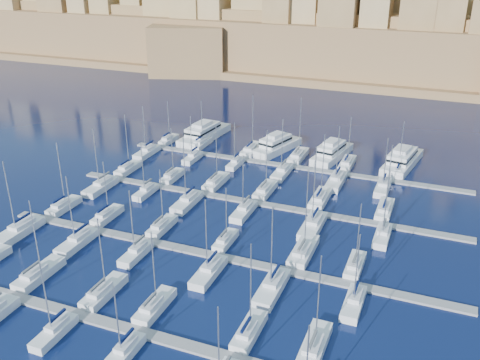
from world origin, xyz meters
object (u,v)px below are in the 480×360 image
at_px(motor_yacht_b, 277,145).
at_px(motor_yacht_c, 332,152).
at_px(motor_yacht_a, 204,133).
at_px(motor_yacht_d, 402,160).
at_px(sailboat_2, 104,292).
at_px(sailboat_4, 249,331).

distance_m(motor_yacht_b, motor_yacht_c, 14.48).
distance_m(motor_yacht_a, motor_yacht_c, 36.21).
distance_m(motor_yacht_a, motor_yacht_b, 21.76).
bearing_deg(motor_yacht_d, motor_yacht_c, -176.61).
height_order(sailboat_2, motor_yacht_b, sailboat_2).
distance_m(sailboat_2, motor_yacht_a, 73.53).
bearing_deg(motor_yacht_b, motor_yacht_a, 175.44).
height_order(motor_yacht_a, motor_yacht_b, same).
bearing_deg(motor_yacht_c, motor_yacht_a, 177.39).
height_order(motor_yacht_a, motor_yacht_d, same).
bearing_deg(sailboat_2, sailboat_4, -0.78).
relative_size(sailboat_2, sailboat_4, 0.93).
height_order(sailboat_4, motor_yacht_d, sailboat_4).
bearing_deg(sailboat_4, motor_yacht_a, 119.51).
bearing_deg(motor_yacht_a, sailboat_4, -60.49).
bearing_deg(motor_yacht_d, sailboat_4, -99.93).
xyz_separation_m(sailboat_2, motor_yacht_d, (36.27, 70.91, 0.99)).
relative_size(sailboat_2, motor_yacht_c, 0.79).
xyz_separation_m(motor_yacht_b, motor_yacht_d, (31.47, 1.09, 0.00)).
bearing_deg(motor_yacht_a, sailboat_2, -76.72).
relative_size(sailboat_4, motor_yacht_a, 0.71).
height_order(motor_yacht_a, motor_yacht_c, same).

